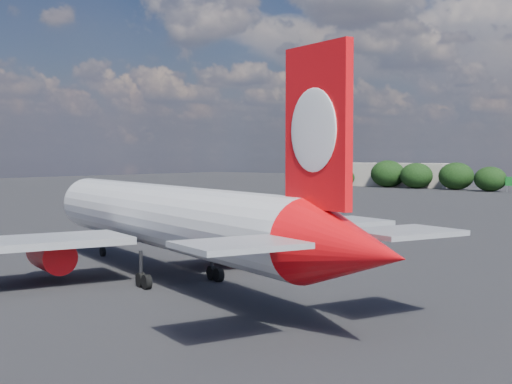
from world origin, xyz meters
The scene contains 3 objects.
ground centered at (0.00, 60.00, 0.00)m, with size 500.00×500.00×0.00m, color black.
qantas_airliner centered at (7.74, 11.41, 5.35)m, with size 52.17×50.15×17.56m.
terminal_building centered at (-65.00, 192.00, 4.00)m, with size 42.00×16.00×8.00m.
Camera 1 is at (50.49, -31.61, 10.91)m, focal length 50.00 mm.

